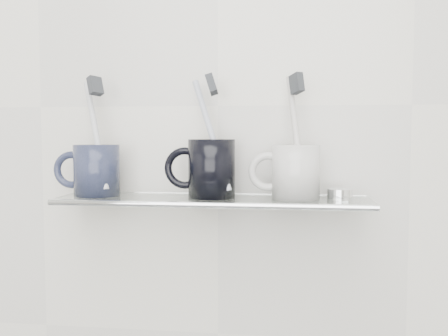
% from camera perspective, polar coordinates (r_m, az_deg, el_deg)
% --- Properties ---
extents(wall_back, '(2.50, 0.00, 2.50)m').
position_cam_1_polar(wall_back, '(0.86, -0.70, 7.11)').
color(wall_back, silver).
rests_on(wall_back, ground).
extents(shelf_glass, '(0.50, 0.12, 0.01)m').
position_cam_1_polar(shelf_glass, '(0.80, -1.29, -3.69)').
color(shelf_glass, silver).
rests_on(shelf_glass, wall_back).
extents(shelf_rail, '(0.50, 0.01, 0.01)m').
position_cam_1_polar(shelf_rail, '(0.75, -1.92, -4.26)').
color(shelf_rail, silver).
rests_on(shelf_rail, shelf_glass).
extents(bracket_left, '(0.02, 0.03, 0.02)m').
position_cam_1_polar(bracket_left, '(0.90, -14.16, -3.64)').
color(bracket_left, silver).
rests_on(bracket_left, wall_back).
extents(bracket_right, '(0.02, 0.03, 0.02)m').
position_cam_1_polar(bracket_right, '(0.85, 13.40, -4.13)').
color(bracket_right, silver).
rests_on(bracket_right, wall_back).
extents(mug_left, '(0.09, 0.09, 0.08)m').
position_cam_1_polar(mug_left, '(0.85, -14.34, -0.24)').
color(mug_left, black).
rests_on(mug_left, shelf_glass).
extents(mug_left_handle, '(0.06, 0.01, 0.06)m').
position_cam_1_polar(mug_left_handle, '(0.87, -17.02, -0.21)').
color(mug_left_handle, black).
rests_on(mug_left_handle, mug_left).
extents(toothbrush_left, '(0.06, 0.07, 0.18)m').
position_cam_1_polar(toothbrush_left, '(0.85, -14.41, 3.71)').
color(toothbrush_left, silver).
rests_on(toothbrush_left, mug_left).
extents(bristles_left, '(0.03, 0.03, 0.03)m').
position_cam_1_polar(bristles_left, '(0.86, -14.50, 9.08)').
color(bristles_left, '#2D2F33').
rests_on(bristles_left, toothbrush_left).
extents(mug_center, '(0.10, 0.10, 0.09)m').
position_cam_1_polar(mug_center, '(0.80, -1.42, -0.04)').
color(mug_center, black).
rests_on(mug_center, shelf_glass).
extents(mug_center_handle, '(0.07, 0.01, 0.07)m').
position_cam_1_polar(mug_center_handle, '(0.81, -4.49, -0.01)').
color(mug_center_handle, black).
rests_on(mug_center_handle, mug_center).
extents(toothbrush_center, '(0.07, 0.05, 0.18)m').
position_cam_1_polar(toothbrush_center, '(0.80, -1.42, 3.82)').
color(toothbrush_center, '#AEB6CF').
rests_on(toothbrush_center, mug_center).
extents(bristles_center, '(0.02, 0.03, 0.04)m').
position_cam_1_polar(bristles_center, '(0.81, -1.44, 9.52)').
color(bristles_center, '#2D2F33').
rests_on(bristles_center, toothbrush_center).
extents(mug_right, '(0.09, 0.09, 0.08)m').
position_cam_1_polar(mug_right, '(0.80, 8.21, -0.44)').
color(mug_right, silver).
rests_on(mug_right, shelf_glass).
extents(mug_right_handle, '(0.06, 0.01, 0.06)m').
position_cam_1_polar(mug_right_handle, '(0.80, 5.06, -0.42)').
color(mug_right_handle, silver).
rests_on(mug_right_handle, mug_right).
extents(toothbrush_right, '(0.04, 0.05, 0.19)m').
position_cam_1_polar(toothbrush_right, '(0.79, 8.25, 3.78)').
color(toothbrush_right, beige).
rests_on(toothbrush_right, mug_right).
extents(bristles_right, '(0.03, 0.03, 0.03)m').
position_cam_1_polar(bristles_right, '(0.80, 8.31, 9.54)').
color(bristles_right, '#2D2F33').
rests_on(bristles_right, toothbrush_right).
extents(chrome_cap, '(0.04, 0.04, 0.02)m').
position_cam_1_polar(chrome_cap, '(0.80, 13.10, -2.91)').
color(chrome_cap, silver).
rests_on(chrome_cap, shelf_glass).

